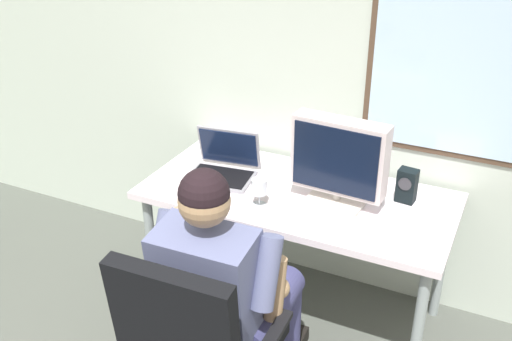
% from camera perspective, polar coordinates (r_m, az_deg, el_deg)
% --- Properties ---
extents(wall_rear, '(5.95, 0.08, 2.75)m').
position_cam_1_polar(wall_rear, '(3.10, 5.78, 12.31)').
color(wall_rear, beige).
rests_on(wall_rear, ground).
extents(desk, '(1.52, 0.72, 0.73)m').
position_cam_1_polar(desk, '(2.99, 3.95, -3.35)').
color(desk, gray).
rests_on(desk, ground).
extents(person_seated, '(0.54, 0.80, 1.24)m').
position_cam_1_polar(person_seated, '(2.48, -2.95, -10.74)').
color(person_seated, '#3B3C6A').
rests_on(person_seated, ground).
extents(crt_monitor, '(0.46, 0.23, 0.42)m').
position_cam_1_polar(crt_monitor, '(2.78, 7.93, 1.12)').
color(crt_monitor, beige).
rests_on(crt_monitor, desk).
extents(laptop, '(0.37, 0.33, 0.23)m').
position_cam_1_polar(laptop, '(3.10, -3.06, 0.68)').
color(laptop, gray).
rests_on(laptop, desk).
extents(wine_glass, '(0.07, 0.07, 0.14)m').
position_cam_1_polar(wine_glass, '(2.79, 0.39, -1.74)').
color(wine_glass, silver).
rests_on(wine_glass, desk).
extents(desk_speaker, '(0.10, 0.08, 0.17)m').
position_cam_1_polar(desk_speaker, '(2.92, 14.20, -1.40)').
color(desk_speaker, black).
rests_on(desk_speaker, desk).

